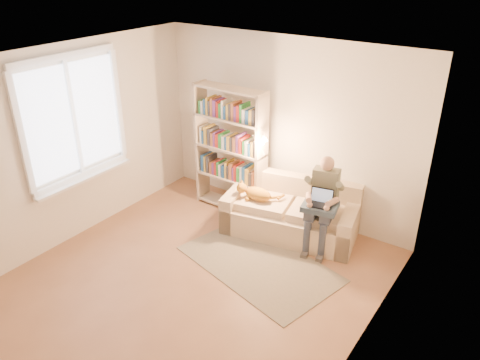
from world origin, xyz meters
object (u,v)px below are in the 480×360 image
Objects in this scene: sofa at (291,215)px; cat at (259,193)px; bookshelf at (230,144)px; person at (323,198)px; laptop at (315,199)px.

sofa is 0.55m from cat.
bookshelf reaches higher than cat.
cat is (-0.40, -0.20, 0.30)m from sofa.
person is (0.47, -0.05, 0.43)m from sofa.
laptop is at bearing -126.54° from person.
bookshelf is at bearing 162.82° from sofa.
cat is at bearing -165.23° from sofa.
person is at bearing -1.73° from cat.
laptop is (0.82, 0.05, 0.15)m from cat.
sofa is at bearing 14.77° from cat.
person is 2.14× the size of cat.
laptop is (0.42, -0.16, 0.45)m from sofa.
sofa is at bearing -4.53° from bookshelf.
person is 0.12m from laptop.
cat is at bearing 178.27° from person.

